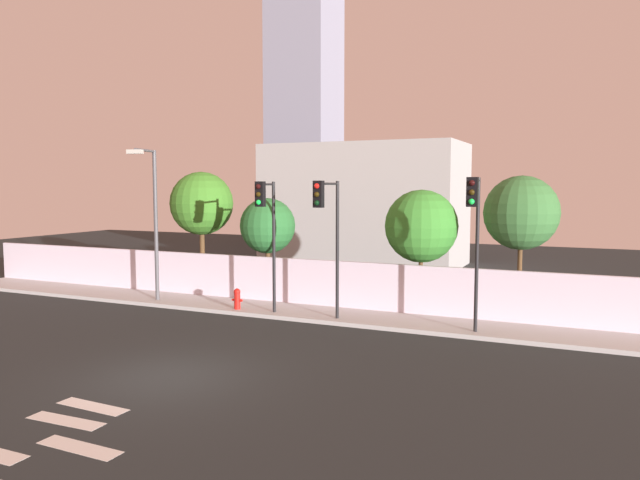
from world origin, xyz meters
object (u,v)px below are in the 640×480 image
street_lamp_curbside (153,212)px  fire_hydrant (237,298)px  traffic_light_left (328,220)px  traffic_light_center (475,221)px  roadside_tree_midright (421,226)px  roadside_tree_leftmost (202,204)px  roadside_tree_rightmost (521,213)px  roadside_tree_midleft (268,226)px  traffic_light_right (267,219)px

street_lamp_curbside → fire_hydrant: street_lamp_curbside is taller
traffic_light_left → traffic_light_center: (4.95, 0.12, 0.05)m
fire_hydrant → roadside_tree_midright: 7.60m
traffic_light_center → roadside_tree_leftmost: 13.39m
street_lamp_curbside → roadside_tree_rightmost: street_lamp_curbside is taller
fire_hydrant → roadside_tree_midleft: (-0.45, 3.22, 2.56)m
roadside_tree_leftmost → roadside_tree_midleft: 3.54m
traffic_light_center → roadside_tree_midright: 4.57m
traffic_light_left → traffic_light_center: 4.95m
roadside_tree_leftmost → traffic_light_center: bearing=-16.0°
traffic_light_center → fire_hydrant: bearing=177.1°
traffic_light_right → traffic_light_center: bearing=-0.8°
traffic_light_right → street_lamp_curbside: 5.56m
traffic_light_left → roadside_tree_midright: 4.44m
traffic_light_left → traffic_light_center: traffic_light_center is taller
traffic_light_left → traffic_light_center: size_ratio=0.98×
traffic_light_right → fire_hydrant: (-1.53, 0.36, -3.11)m
traffic_light_right → fire_hydrant: 3.48m
roadside_tree_leftmost → roadside_tree_midleft: roadside_tree_leftmost is taller
traffic_light_left → roadside_tree_midright: size_ratio=1.03×
traffic_light_left → roadside_tree_midright: bearing=59.0°
roadside_tree_leftmost → roadside_tree_midleft: size_ratio=1.27×
traffic_light_right → roadside_tree_midleft: (-1.98, 3.58, -0.54)m
roadside_tree_midright → street_lamp_curbside: bearing=-163.0°
traffic_light_left → roadside_tree_rightmost: 7.05m
traffic_light_center → traffic_light_right: bearing=179.2°
roadside_tree_midright → roadside_tree_rightmost: roadside_tree_rightmost is taller
traffic_light_center → roadside_tree_midleft: size_ratio=1.14×
traffic_light_left → roadside_tree_midleft: (-4.49, 3.80, -0.57)m
traffic_light_left → roadside_tree_midright: traffic_light_left is taller
roadside_tree_midright → roadside_tree_rightmost: bearing=0.0°
traffic_light_left → roadside_tree_leftmost: roadside_tree_leftmost is taller
street_lamp_curbside → roadside_tree_midleft: 4.82m
roadside_tree_leftmost → street_lamp_curbside: bearing=-92.7°
street_lamp_curbside → roadside_tree_midright: (10.34, 3.17, -0.51)m
street_lamp_curbside → fire_hydrant: 5.17m
street_lamp_curbside → roadside_tree_rightmost: size_ratio=1.18×
traffic_light_center → traffic_light_right: size_ratio=1.02×
traffic_light_right → roadside_tree_rightmost: roadside_tree_rightmost is taller
roadside_tree_leftmost → roadside_tree_midright: size_ratio=1.17×
traffic_light_left → roadside_tree_leftmost: 8.78m
traffic_light_left → roadside_tree_rightmost: (5.94, 3.80, 0.18)m
traffic_light_center → roadside_tree_rightmost: roadside_tree_rightmost is taller
roadside_tree_midleft → roadside_tree_midright: bearing=-0.0°
traffic_light_right → fire_hydrant: traffic_light_right is taller
traffic_light_right → roadside_tree_rightmost: size_ratio=0.93×
street_lamp_curbside → roadside_tree_midleft: (3.57, 3.17, -0.69)m
roadside_tree_leftmost → traffic_light_left: bearing=-25.6°
traffic_light_left → fire_hydrant: (-4.04, 0.57, -3.14)m
fire_hydrant → roadside_tree_rightmost: size_ratio=0.15×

